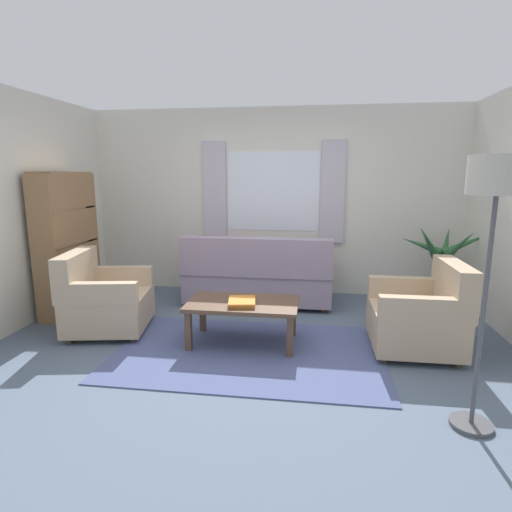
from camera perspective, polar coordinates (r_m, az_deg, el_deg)
The scene contains 12 objects.
ground_plane at distance 4.11m, azimuth -1.05°, elevation -13.12°, with size 6.24×6.24×0.00m, color slate.
wall_back at distance 6.00m, azimuth 2.39°, elevation 7.41°, with size 5.32×0.12×2.60m, color silver.
window_with_curtains at distance 5.91m, azimuth 2.32°, elevation 8.81°, with size 1.98×0.07×1.40m.
area_rug at distance 4.11m, azimuth -1.06°, elevation -13.04°, with size 2.54×1.64×0.01m, color #4C5684.
couch at distance 5.46m, azimuth 0.29°, elevation -2.86°, with size 1.90×0.82×0.92m.
armchair_left at distance 4.82m, azimuth -20.21°, elevation -5.63°, with size 0.96×0.97×0.88m.
armchair_right at distance 4.35m, azimuth 21.77°, elevation -7.58°, with size 0.82×0.84×0.88m.
coffee_table at distance 4.19m, azimuth -1.80°, elevation -7.04°, with size 1.10×0.64×0.44m.
book_stack_on_table at distance 4.08m, azimuth -1.90°, elevation -6.32°, with size 0.30×0.35×0.05m.
potted_plant at distance 5.75m, azimuth 23.81°, elevation -2.32°, with size 1.10×1.05×1.13m.
bookshelf at distance 5.56m, azimuth -24.05°, elevation 0.72°, with size 0.30×0.94×1.72m.
standing_lamp at distance 2.95m, azimuth 30.03°, elevation 6.66°, with size 0.36×0.36×1.81m.
Camera 1 is at (0.61, -3.70, 1.69)m, focal length 29.16 mm.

